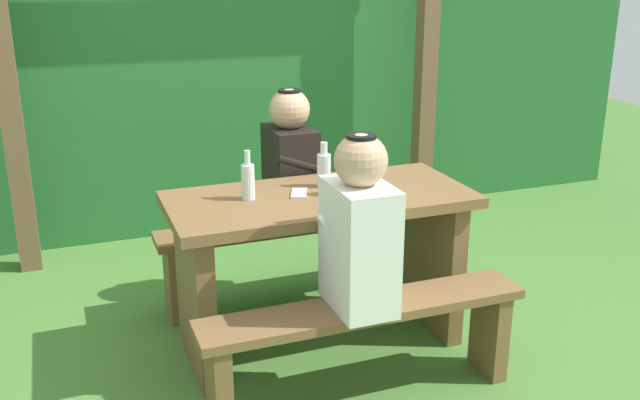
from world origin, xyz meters
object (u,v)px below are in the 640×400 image
at_px(bottle_right, 248,180).
at_px(bottle_center, 350,175).
at_px(bench_near, 364,332).
at_px(person_white_shirt, 359,230).
at_px(picnic_table, 320,244).
at_px(drinking_glass, 366,181).
at_px(person_black_coat, 290,163).
at_px(bottle_left, 324,169).
at_px(bench_far, 286,244).
at_px(cell_phone, 299,193).

bearing_deg(bottle_right, bottle_center, -13.28).
xyz_separation_m(bench_near, person_white_shirt, (-0.03, 0.00, 0.46)).
height_order(picnic_table, person_white_shirt, person_white_shirt).
xyz_separation_m(drinking_glass, bottle_center, (-0.09, -0.03, 0.05)).
relative_size(person_black_coat, bottle_right, 3.19).
relative_size(drinking_glass, bottle_left, 0.44).
bearing_deg(bench_near, bench_far, 90.00).
bearing_deg(bottle_right, bench_far, 55.10).
relative_size(person_white_shirt, person_black_coat, 1.00).
distance_m(person_black_coat, bottle_left, 0.41).
height_order(bench_far, bottle_left, bottle_left).
height_order(bottle_left, bottle_right, bottle_right).
xyz_separation_m(bottle_right, cell_phone, (0.24, -0.02, -0.08)).
xyz_separation_m(person_white_shirt, bottle_left, (0.09, 0.63, 0.07)).
distance_m(picnic_table, bottle_left, 0.36).
bearing_deg(drinking_glass, person_black_coat, 109.43).
bearing_deg(drinking_glass, bench_near, -114.14).
bearing_deg(person_black_coat, bench_far, 173.39).
bearing_deg(bottle_right, person_black_coat, 52.61).
distance_m(picnic_table, bench_near, 0.55).
distance_m(bench_near, drinking_glass, 0.73).
height_order(bench_far, drinking_glass, drinking_glass).
xyz_separation_m(picnic_table, cell_phone, (-0.09, 0.04, 0.25)).
bearing_deg(cell_phone, bottle_left, 48.39).
relative_size(person_black_coat, cell_phone, 5.14).
xyz_separation_m(person_black_coat, bottle_center, (0.10, -0.57, 0.08)).
bearing_deg(bench_near, bottle_right, 119.70).
xyz_separation_m(bench_near, cell_phone, (-0.09, 0.55, 0.45)).
relative_size(bench_far, person_black_coat, 1.95).
relative_size(bench_near, bench_far, 1.00).
distance_m(person_white_shirt, cell_phone, 0.55).
relative_size(bench_near, person_black_coat, 1.95).
bearing_deg(bench_far, bottle_center, -77.45).
distance_m(person_black_coat, bottle_center, 0.58).
distance_m(person_white_shirt, bottle_right, 0.64).
xyz_separation_m(bottle_right, bottle_center, (0.45, -0.11, 0.01)).
distance_m(drinking_glass, bottle_left, 0.21).
xyz_separation_m(bench_near, bottle_right, (-0.33, 0.57, 0.53)).
height_order(picnic_table, cell_phone, cell_phone).
bearing_deg(person_white_shirt, bench_far, 88.39).
relative_size(bench_near, person_white_shirt, 1.95).
bearing_deg(drinking_glass, cell_phone, 168.42).
height_order(picnic_table, bottle_right, bottle_right).
bearing_deg(drinking_glass, picnic_table, 172.89).
relative_size(bottle_left, cell_phone, 1.54).
bearing_deg(bottle_center, bench_far, 102.55).
distance_m(bottle_center, cell_phone, 0.25).
bearing_deg(bottle_right, person_white_shirt, -62.42).
bearing_deg(bench_near, drinking_glass, 65.86).
xyz_separation_m(person_white_shirt, cell_phone, (-0.06, 0.55, -0.01)).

